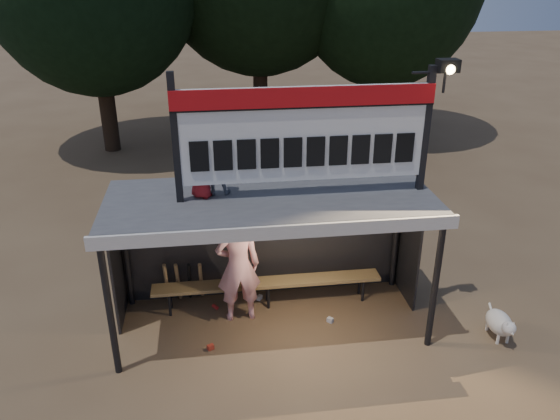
{
  "coord_description": "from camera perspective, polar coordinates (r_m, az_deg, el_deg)",
  "views": [
    {
      "loc": [
        -0.87,
        -7.57,
        5.55
      ],
      "look_at": [
        0.2,
        0.4,
        1.9
      ],
      "focal_mm": 35.0,
      "sensor_mm": 36.0,
      "label": 1
    }
  ],
  "objects": [
    {
      "name": "ground",
      "position": [
        9.42,
        -0.9,
        -11.66
      ],
      "size": [
        80.0,
        80.0,
        0.0
      ],
      "primitive_type": "plane",
      "color": "brown",
      "rests_on": "ground"
    },
    {
      "name": "dog",
      "position": [
        9.6,
        22.03,
        -10.92
      ],
      "size": [
        0.36,
        0.81,
        0.49
      ],
      "color": "beige",
      "rests_on": "ground"
    },
    {
      "name": "bench",
      "position": [
        9.63,
        -1.31,
        -7.66
      ],
      "size": [
        4.0,
        0.35,
        0.48
      ],
      "color": "olive",
      "rests_on": "ground"
    },
    {
      "name": "child_b",
      "position": [
        8.19,
        -8.27,
        4.12
      ],
      "size": [
        0.5,
        0.46,
        0.85
      ],
      "primitive_type": "imported",
      "rotation": [
        0.0,
        0.0,
        2.55
      ],
      "color": "maroon",
      "rests_on": "dugout_shelter"
    },
    {
      "name": "child_a",
      "position": [
        8.29,
        -6.85,
        4.77
      ],
      "size": [
        0.48,
        0.39,
        0.93
      ],
      "primitive_type": "imported",
      "rotation": [
        0.0,
        0.0,
        3.07
      ],
      "color": "slate",
      "rests_on": "dugout_shelter"
    },
    {
      "name": "player",
      "position": [
        9.03,
        -4.39,
        -5.87
      ],
      "size": [
        0.76,
        0.53,
        2.01
      ],
      "primitive_type": "imported",
      "rotation": [
        0.0,
        0.0,
        3.21
      ],
      "color": "white",
      "rests_on": "ground"
    },
    {
      "name": "dugout_shelter",
      "position": [
        8.69,
        -1.17,
        -0.82
      ],
      "size": [
        5.1,
        2.08,
        2.32
      ],
      "color": "#424244",
      "rests_on": "ground"
    },
    {
      "name": "bats",
      "position": [
        9.84,
        -10.01,
        -7.34
      ],
      "size": [
        0.67,
        0.35,
        0.84
      ],
      "color": "#967246",
      "rests_on": "ground"
    },
    {
      "name": "scoreboard_assembly",
      "position": [
        8.01,
        2.96,
        8.25
      ],
      "size": [
        4.1,
        0.27,
        1.99
      ],
      "color": "black",
      "rests_on": "dugout_shelter"
    },
    {
      "name": "litter",
      "position": [
        9.59,
        -3.09,
        -10.7
      ],
      "size": [
        2.14,
        1.5,
        0.08
      ],
      "color": "#AF2F1E",
      "rests_on": "ground"
    }
  ]
}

